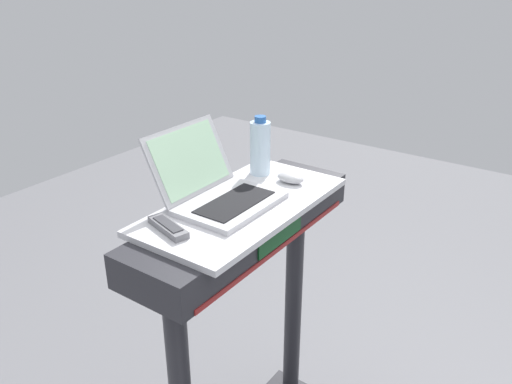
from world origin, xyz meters
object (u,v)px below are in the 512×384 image
water_bottle (260,147)px  tv_remote (168,227)px  computer_mouse (290,178)px  laptop (217,189)px

water_bottle → tv_remote: size_ratio=1.28×
water_bottle → tv_remote: (-0.51, -0.03, -0.09)m
water_bottle → computer_mouse: bearing=-93.7°
laptop → water_bottle: 0.28m
laptop → computer_mouse: size_ratio=3.32×
laptop → computer_mouse: laptop is taller
laptop → tv_remote: bearing=179.4°
laptop → computer_mouse: bearing=-23.4°
water_bottle → tv_remote: bearing=-176.5°
laptop → tv_remote: laptop is taller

